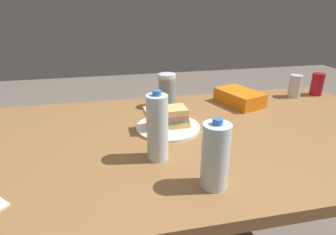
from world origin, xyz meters
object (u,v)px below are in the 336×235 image
Objects in this scene: paper_plate at (168,127)px; water_bottle_tall at (215,156)px; dining_table at (187,152)px; sandwich at (167,117)px; plastic_cup_stack at (167,91)px; water_bottle_spare at (157,128)px; soda_can_silver at (295,86)px; soda_can_red at (317,84)px; chip_bag at (239,98)px.

water_bottle_tall is (-0.05, 0.41, 0.09)m from paper_plate.
sandwich reaches higher than dining_table.
water_bottle_spare is (0.13, 0.48, 0.03)m from plastic_cup_stack.
plastic_cup_stack is at bearing -101.07° from paper_plate.
sandwich is at bearing 78.24° from plastic_cup_stack.
plastic_cup_stack is 1.37× the size of soda_can_silver.
soda_can_red is 0.51× the size of water_bottle_spare.
dining_table is at bearing -93.12° from water_bottle_tall.
paper_plate is 0.81m from soda_can_silver.
chip_bag is at bearing -152.56° from paper_plate.
water_bottle_spare is (0.13, -0.19, 0.01)m from water_bottle_tall.
dining_table is at bearing 133.71° from sandwich.
sandwich is 0.81m from soda_can_silver.
chip_bag is at bearing -140.45° from dining_table.
dining_table is at bearing 92.59° from plastic_cup_stack.
water_bottle_tall is 0.98m from soda_can_silver.
sandwich is 0.27m from plastic_cup_stack.
soda_can_red and soda_can_silver have the same top height.
soda_can_red reaches higher than sandwich.
soda_can_silver reaches higher than dining_table.
water_bottle_tall is 0.88× the size of water_bottle_spare.
sandwich is at bearing 97.91° from chip_bag.
dining_table is at bearing 131.37° from paper_plate.
water_bottle_spare is at bearing 29.89° from soda_can_silver.
sandwich reaches higher than paper_plate.
chip_bag is at bearing -152.55° from sandwich.
water_bottle_spare is at bearing 111.75° from chip_bag.
paper_plate is 1.15× the size of chip_bag.
soda_can_red is 1.00× the size of soda_can_silver.
plastic_cup_stack is 0.71m from soda_can_silver.
chip_bag is 0.73m from water_bottle_tall.
paper_plate is (0.07, -0.07, 0.09)m from dining_table.
dining_table is at bearing 25.82° from soda_can_silver.
paper_plate is 0.95m from soda_can_red.
water_bottle_spare is at bearing 26.52° from soda_can_red.
water_bottle_tall is at bearing 96.58° from paper_plate.
water_bottle_spare reaches higher than soda_can_red.
water_bottle_tall is (0.37, 0.63, 0.06)m from chip_bag.
dining_table is 0.38m from water_bottle_tall.
water_bottle_tall is 0.67m from plastic_cup_stack.
dining_table is 0.92m from soda_can_red.
paper_plate is 0.27m from plastic_cup_stack.
water_bottle_spare is at bearing 70.30° from sandwich.
soda_can_red is at bearing -163.37° from paper_plate.
plastic_cup_stack is (0.86, 0.01, 0.02)m from soda_can_red.
plastic_cup_stack is (-0.05, -0.26, 0.08)m from paper_plate.
sandwich is 0.41m from water_bottle_tall.
chip_bag reaches higher than dining_table.
sandwich reaches higher than chip_bag.
paper_plate is 0.47m from chip_bag.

